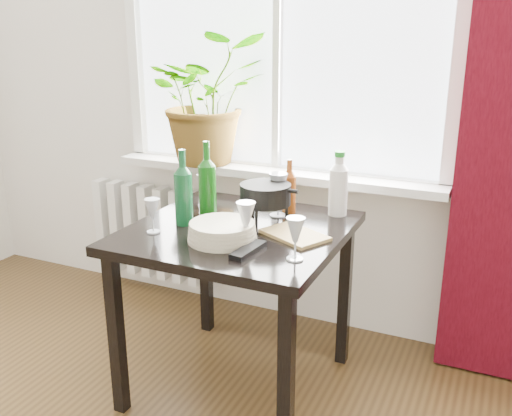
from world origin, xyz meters
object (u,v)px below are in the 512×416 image
at_px(wine_bottle_left, 183,187).
at_px(wineglass_front_right, 246,223).
at_px(wineglass_front_left, 153,215).
at_px(wineglass_back_left, 204,190).
at_px(wineglass_back_center, 278,194).
at_px(potted_plant, 208,99).
at_px(plate_stack, 222,232).
at_px(radiator, 156,232).
at_px(wine_bottle_right, 207,178).
at_px(wineglass_far_right, 295,238).
at_px(bottle_amber, 289,186).
at_px(cutting_board, 295,235).
at_px(tv_remote, 248,250).
at_px(table, 238,249).
at_px(cleaning_bottle, 339,183).
at_px(fondue_pot, 265,203).

xyz_separation_m(wine_bottle_left, wineglass_front_right, (0.34, -0.11, -0.07)).
xyz_separation_m(wine_bottle_left, wineglass_front_left, (-0.06, -0.14, -0.09)).
bearing_deg(wineglass_back_left, wineglass_back_center, 1.02).
height_order(potted_plant, wine_bottle_left, potted_plant).
bearing_deg(plate_stack, radiator, 137.65).
relative_size(wine_bottle_right, wineglass_far_right, 2.05).
xyz_separation_m(potted_plant, wineglass_front_left, (0.18, -0.78, -0.36)).
height_order(potted_plant, wineglass_back_left, potted_plant).
bearing_deg(bottle_amber, wine_bottle_right, -150.02).
bearing_deg(cutting_board, wineglass_front_right, -129.78).
bearing_deg(cutting_board, wineglass_front_left, -160.11).
relative_size(wineglass_front_left, tv_remote, 0.78).
xyz_separation_m(radiator, plate_stack, (0.86, -0.78, 0.40)).
height_order(wine_bottle_right, wineglass_back_left, wine_bottle_right).
relative_size(table, tv_remote, 4.64).
bearing_deg(wineglass_front_right, bottle_amber, 89.59).
bearing_deg(wine_bottle_left, wineglass_back_center, 39.35).
bearing_deg(wineglass_front_left, cleaning_bottle, 40.99).
bearing_deg(cleaning_bottle, potted_plant, 161.45).
distance_m(table, plate_stack, 0.20).
height_order(potted_plant, wineglass_front_left, potted_plant).
bearing_deg(wineglass_front_right, radiator, 140.70).
height_order(wine_bottle_right, plate_stack, wine_bottle_right).
xyz_separation_m(wineglass_back_center, wineglass_back_left, (-0.36, -0.01, -0.02)).
bearing_deg(potted_plant, wine_bottle_right, -61.88).
bearing_deg(tv_remote, wineglass_front_left, -178.68).
xyz_separation_m(wine_bottle_left, cleaning_bottle, (0.54, 0.38, -0.02)).
bearing_deg(potted_plant, tv_remote, -53.22).
relative_size(cleaning_bottle, cutting_board, 1.12).
bearing_deg(wine_bottle_right, cleaning_bottle, 24.93).
height_order(radiator, tv_remote, tv_remote).
xyz_separation_m(fondue_pot, tv_remote, (0.08, -0.34, -0.07)).
bearing_deg(wine_bottle_left, tv_remote, -24.92).
bearing_deg(wineglass_front_right, wineglass_back_left, 136.76).
distance_m(wineglass_front_right, tv_remote, 0.11).
bearing_deg(cleaning_bottle, cutting_board, -102.41).
relative_size(wineglass_front_right, cutting_board, 0.68).
bearing_deg(radiator, potted_plant, -5.13).
bearing_deg(cutting_board, table, -179.63).
distance_m(cleaning_bottle, plate_stack, 0.59).
bearing_deg(potted_plant, radiator, 174.87).
distance_m(bottle_amber, wineglass_back_center, 0.07).
distance_m(table, wine_bottle_right, 0.33).
relative_size(potted_plant, wineglass_front_left, 4.61).
height_order(potted_plant, wine_bottle_right, potted_plant).
xyz_separation_m(radiator, wineglass_back_left, (0.58, -0.43, 0.44)).
height_order(bottle_amber, plate_stack, bottle_amber).
distance_m(radiator, wineglass_front_right, 1.32).
height_order(table, bottle_amber, bottle_amber).
bearing_deg(cutting_board, potted_plant, 139.96).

